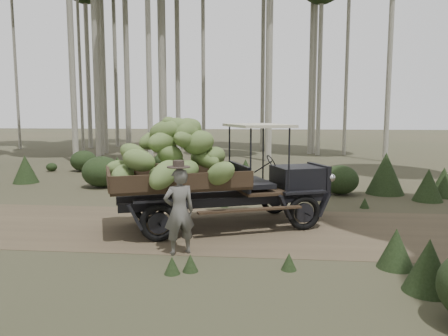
{
  "coord_description": "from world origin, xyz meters",
  "views": [
    {
      "loc": [
        3.02,
        -9.8,
        2.68
      ],
      "look_at": [
        2.02,
        0.24,
        1.39
      ],
      "focal_mm": 35.0,
      "sensor_mm": 36.0,
      "label": 1
    }
  ],
  "objects": [
    {
      "name": "ground",
      "position": [
        0.0,
        0.0,
        0.0
      ],
      "size": [
        120.0,
        120.0,
        0.0
      ],
      "primitive_type": "plane",
      "color": "#473D2B",
      "rests_on": "ground"
    },
    {
      "name": "dirt_track",
      "position": [
        0.0,
        0.0,
        0.0
      ],
      "size": [
        70.0,
        4.0,
        0.01
      ],
      "primitive_type": "cube",
      "color": "brown",
      "rests_on": "ground"
    },
    {
      "name": "banana_truck",
      "position": [
        1.48,
        -0.03,
        1.53
      ],
      "size": [
        5.54,
        3.66,
        2.68
      ],
      "rotation": [
        0.0,
        0.0,
        0.38
      ],
      "color": "black",
      "rests_on": "ground"
    },
    {
      "name": "farmer",
      "position": [
        1.38,
        -1.88,
        0.85
      ],
      "size": [
        0.72,
        0.63,
        1.79
      ],
      "rotation": [
        0.0,
        0.0,
        3.63
      ],
      "color": "#575550",
      "rests_on": "ground"
    },
    {
      "name": "undergrowth",
      "position": [
        1.62,
        -0.02,
        0.52
      ],
      "size": [
        19.84,
        23.27,
        1.39
      ],
      "color": "#233319",
      "rests_on": "ground"
    }
  ]
}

